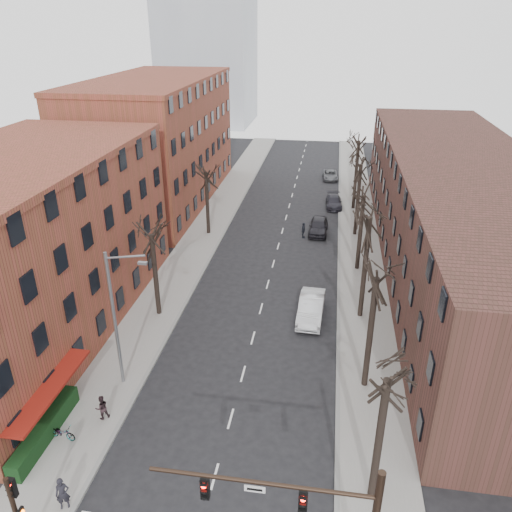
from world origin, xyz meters
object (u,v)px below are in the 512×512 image
at_px(parked_car_mid, 334,202).
at_px(bicycle, 62,432).
at_px(pedestrian_a, 63,494).
at_px(silver_sedan, 311,308).
at_px(parked_car_near, 319,226).

distance_m(parked_car_mid, bicycle, 41.66).
height_order(pedestrian_a, bicycle, pedestrian_a).
relative_size(silver_sedan, pedestrian_a, 3.01).
xyz_separation_m(parked_car_near, parked_car_mid, (1.50, 8.40, -0.14)).
relative_size(silver_sedan, parked_car_near, 1.11).
bearing_deg(parked_car_mid, silver_sedan, -96.14).
distance_m(silver_sedan, bicycle, 18.96).
relative_size(parked_car_near, pedestrian_a, 2.72).
height_order(silver_sedan, bicycle, silver_sedan).
height_order(silver_sedan, parked_car_mid, silver_sedan).
height_order(parked_car_near, parked_car_mid, parked_car_near).
bearing_deg(pedestrian_a, parked_car_near, 46.76).
xyz_separation_m(parked_car_near, bicycle, (-12.37, -30.88, -0.23)).
bearing_deg(silver_sedan, bicycle, -128.97).
distance_m(parked_car_near, bicycle, 33.27).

